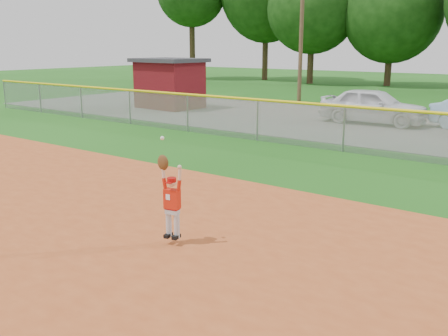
# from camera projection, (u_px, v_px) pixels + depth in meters

# --- Properties ---
(ground) EXTENTS (120.00, 120.00, 0.00)m
(ground) POSITION_uv_depth(u_px,v_px,m) (107.00, 249.00, 8.57)
(ground) COLOR #195413
(ground) RESTS_ON ground
(parking_strip) EXTENTS (44.00, 10.00, 0.03)m
(parking_strip) POSITION_uv_depth(u_px,v_px,m) (400.00, 128.00, 21.08)
(parking_strip) COLOR slate
(parking_strip) RESTS_ON ground
(car_white_a) EXTENTS (4.67, 2.05, 1.57)m
(car_white_a) POSITION_uv_depth(u_px,v_px,m) (373.00, 106.00, 21.94)
(car_white_a) COLOR silver
(car_white_a) RESTS_ON parking_strip
(utility_shed) EXTENTS (3.80, 3.05, 2.72)m
(utility_shed) POSITION_uv_depth(u_px,v_px,m) (170.00, 83.00, 27.36)
(utility_shed) COLOR #530B10
(utility_shed) RESTS_ON ground
(outfield_fence) EXTENTS (40.06, 0.10, 1.55)m
(outfield_fence) POSITION_uv_depth(u_px,v_px,m) (344.00, 125.00, 16.18)
(outfield_fence) COLOR gray
(outfield_fence) RESTS_ON ground
(ballplayer) EXTENTS (0.48, 0.23, 1.78)m
(ballplayer) POSITION_uv_depth(u_px,v_px,m) (171.00, 197.00, 8.52)
(ballplayer) COLOR silver
(ballplayer) RESTS_ON ground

